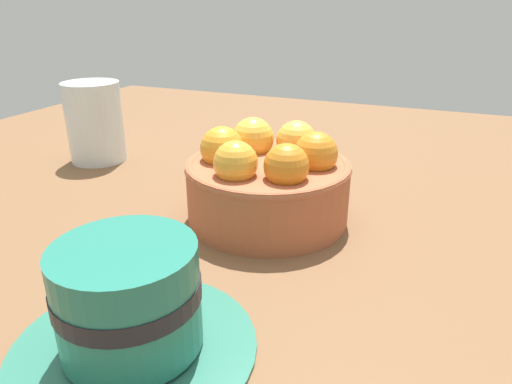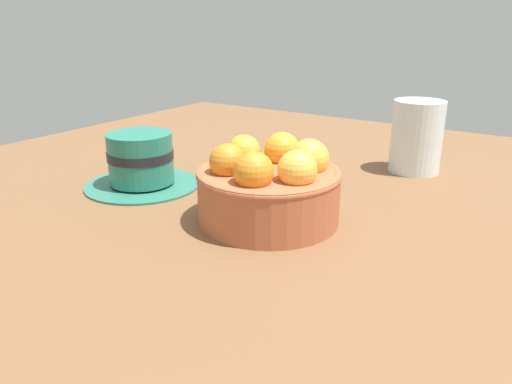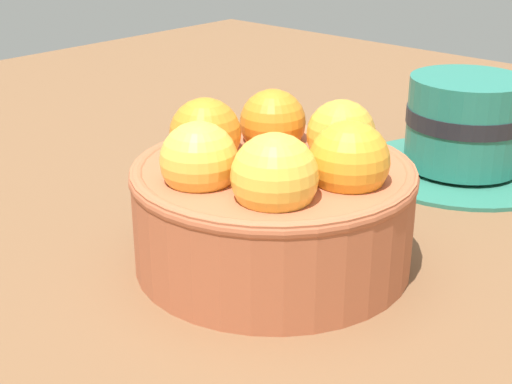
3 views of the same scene
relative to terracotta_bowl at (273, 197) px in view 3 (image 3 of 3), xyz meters
The scene contains 3 objects.
ground_plane 5.68cm from the terracotta_bowl, 130.10° to the left, with size 122.64×118.81×3.03cm, color brown.
terracotta_bowl is the anchor object (origin of this frame).
coffee_cup 21.23cm from the terracotta_bowl, 87.70° to the left, with size 15.78×15.78×7.46cm.
Camera 3 is at (26.09, -29.92, 20.91)cm, focal length 52.71 mm.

